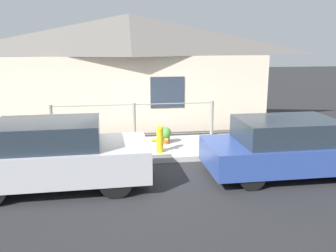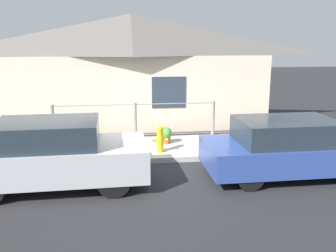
{
  "view_description": "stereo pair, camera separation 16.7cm",
  "coord_description": "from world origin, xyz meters",
  "views": [
    {
      "loc": [
        -0.61,
        -8.98,
        3.12
      ],
      "look_at": [
        0.77,
        0.3,
        0.9
      ],
      "focal_mm": 40.0,
      "sensor_mm": 36.0,
      "label": 1
    },
    {
      "loc": [
        -0.45,
        -9.0,
        3.12
      ],
      "look_at": [
        0.77,
        0.3,
        0.9
      ],
      "focal_mm": 40.0,
      "sensor_mm": 36.0,
      "label": 2
    }
  ],
  "objects": [
    {
      "name": "car_right",
      "position": [
        3.39,
        -1.21,
        0.66
      ],
      "size": [
        3.98,
        1.73,
        1.33
      ],
      "rotation": [
        0.0,
        0.0,
        0.01
      ],
      "color": "#2D4793",
      "rests_on": "ground_plane"
    },
    {
      "name": "potted_plant_corner",
      "position": [
        3.22,
        1.29,
        0.52
      ],
      "size": [
        0.6,
        0.6,
        0.71
      ],
      "color": "slate",
      "rests_on": "sidewalk"
    },
    {
      "name": "potted_plant_near_hydrant",
      "position": [
        0.85,
        1.36,
        0.39
      ],
      "size": [
        0.35,
        0.35,
        0.48
      ],
      "color": "#9E5638",
      "rests_on": "sidewalk"
    },
    {
      "name": "house",
      "position": [
        0.0,
        3.9,
        3.05
      ],
      "size": [
        9.5,
        2.23,
        3.9
      ],
      "color": "beige",
      "rests_on": "ground_plane"
    },
    {
      "name": "car_left",
      "position": [
        -1.86,
        -1.21,
        0.73
      ],
      "size": [
        3.87,
        1.81,
        1.45
      ],
      "rotation": [
        0.0,
        0.0,
        0.02
      ],
      "color": "#B7B7BC",
      "rests_on": "ground_plane"
    },
    {
      "name": "sidewalk",
      "position": [
        0.0,
        1.08,
        0.07
      ],
      "size": [
        24.0,
        2.16,
        0.14
      ],
      "color": "#B2AFA8",
      "rests_on": "ground_plane"
    },
    {
      "name": "potted_plant_by_fence",
      "position": [
        -1.52,
        1.62,
        0.51
      ],
      "size": [
        0.55,
        0.55,
        0.66
      ],
      "color": "brown",
      "rests_on": "sidewalk"
    },
    {
      "name": "ground_plane",
      "position": [
        0.0,
        0.0,
        0.0
      ],
      "size": [
        60.0,
        60.0,
        0.0
      ],
      "primitive_type": "plane",
      "color": "#262628"
    },
    {
      "name": "fence",
      "position": [
        0.0,
        2.01,
        0.74
      ],
      "size": [
        4.9,
        0.1,
        1.09
      ],
      "color": "gray",
      "rests_on": "sidewalk"
    },
    {
      "name": "fire_hydrant",
      "position": [
        0.59,
        0.53,
        0.52
      ],
      "size": [
        0.42,
        0.19,
        0.73
      ],
      "color": "yellow",
      "rests_on": "sidewalk"
    }
  ]
}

